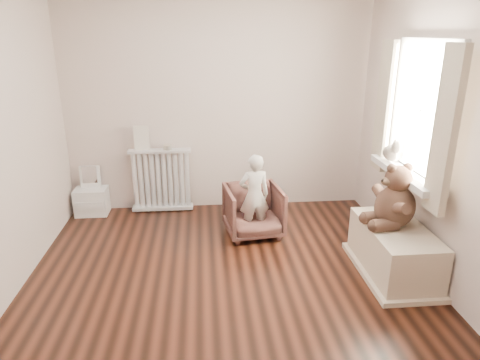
{
  "coord_description": "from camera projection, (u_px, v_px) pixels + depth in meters",
  "views": [
    {
      "loc": [
        -0.18,
        -3.3,
        2.11
      ],
      "look_at": [
        0.15,
        0.45,
        0.8
      ],
      "focal_mm": 32.0,
      "sensor_mm": 36.0,
      "label": 1
    }
  ],
  "objects": [
    {
      "name": "floor",
      "position": [
        228.0,
        281.0,
        3.82
      ],
      "size": [
        3.6,
        3.6,
        0.01
      ],
      "primitive_type": "cube",
      "color": "black",
      "rests_on": "ground"
    },
    {
      "name": "back_wall",
      "position": [
        217.0,
        104.0,
        5.08
      ],
      "size": [
        3.6,
        0.02,
        2.6
      ],
      "primitive_type": "cube",
      "color": "beige",
      "rests_on": "ground"
    },
    {
      "name": "front_wall",
      "position": [
        253.0,
        248.0,
        1.7
      ],
      "size": [
        3.6,
        0.02,
        2.6
      ],
      "primitive_type": "cube",
      "color": "beige",
      "rests_on": "ground"
    },
    {
      "name": "right_wall",
      "position": [
        443.0,
        135.0,
        3.54
      ],
      "size": [
        0.02,
        3.6,
        2.6
      ],
      "primitive_type": "cube",
      "color": "beige",
      "rests_on": "ground"
    },
    {
      "name": "window",
      "position": [
        423.0,
        111.0,
        3.77
      ],
      "size": [
        0.03,
        0.9,
        1.1
      ],
      "primitive_type": "cube",
      "color": "white",
      "rests_on": "right_wall"
    },
    {
      "name": "window_sill",
      "position": [
        405.0,
        173.0,
        3.95
      ],
      "size": [
        0.22,
        1.1,
        0.06
      ],
      "primitive_type": "cube",
      "color": "silver",
      "rests_on": "right_wall"
    },
    {
      "name": "curtain_left",
      "position": [
        445.0,
        132.0,
        3.24
      ],
      "size": [
        0.06,
        0.26,
        1.3
      ],
      "primitive_type": "cube",
      "color": "beige",
      "rests_on": "right_wall"
    },
    {
      "name": "curtain_right",
      "position": [
        384.0,
        107.0,
        4.32
      ],
      "size": [
        0.06,
        0.26,
        1.3
      ],
      "primitive_type": "cube",
      "color": "beige",
      "rests_on": "right_wall"
    },
    {
      "name": "radiator",
      "position": [
        161.0,
        181.0,
        5.21
      ],
      "size": [
        0.74,
        0.14,
        0.78
      ],
      "primitive_type": "cube",
      "color": "silver",
      "rests_on": "floor"
    },
    {
      "name": "paper_doll",
      "position": [
        142.0,
        138.0,
        5.02
      ],
      "size": [
        0.18,
        0.02,
        0.29
      ],
      "primitive_type": "cube",
      "color": "beige",
      "rests_on": "radiator"
    },
    {
      "name": "tin_a",
      "position": [
        167.0,
        147.0,
        5.08
      ],
      "size": [
        0.1,
        0.1,
        0.06
      ],
      "primitive_type": "cylinder",
      "color": "#A59E8C",
      "rests_on": "radiator"
    },
    {
      "name": "toy_vanity",
      "position": [
        91.0,
        193.0,
        5.15
      ],
      "size": [
        0.38,
        0.27,
        0.59
      ],
      "primitive_type": "cube",
      "color": "silver",
      "rests_on": "floor"
    },
    {
      "name": "armchair",
      "position": [
        254.0,
        211.0,
        4.63
      ],
      "size": [
        0.66,
        0.67,
        0.55
      ],
      "primitive_type": "imported",
      "rotation": [
        0.0,
        0.0,
        0.13
      ],
      "color": "#522E27",
      "rests_on": "floor"
    },
    {
      "name": "child",
      "position": [
        254.0,
        196.0,
        4.52
      ],
      "size": [
        0.35,
        0.26,
        0.9
      ],
      "primitive_type": "imported",
      "rotation": [
        0.0,
        0.0,
        3.27
      ],
      "color": "silver",
      "rests_on": "armchair"
    },
    {
      "name": "toy_bench",
      "position": [
        394.0,
        253.0,
        3.9
      ],
      "size": [
        0.51,
        0.97,
        0.46
      ],
      "primitive_type": "cube",
      "color": "beige",
      "rests_on": "floor"
    },
    {
      "name": "teddy_bear",
      "position": [
        395.0,
        204.0,
        3.79
      ],
      "size": [
        0.5,
        0.41,
        0.57
      ],
      "primitive_type": null,
      "rotation": [
        0.0,
        0.0,
        0.1
      ],
      "color": "#3A241A",
      "rests_on": "toy_bench"
    },
    {
      "name": "plush_cat",
      "position": [
        393.0,
        152.0,
        4.17
      ],
      "size": [
        0.25,
        0.32,
        0.24
      ],
      "primitive_type": null,
      "rotation": [
        0.0,
        0.0,
        0.3
      ],
      "color": "slate",
      "rests_on": "window_sill"
    }
  ]
}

